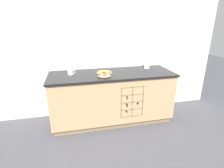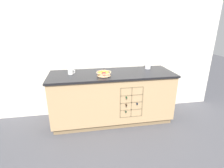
# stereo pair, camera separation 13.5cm
# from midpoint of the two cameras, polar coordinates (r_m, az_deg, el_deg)

# --- Properties ---
(ground_plane) EXTENTS (14.00, 14.00, 0.00)m
(ground_plane) POSITION_cam_midpoint_polar(r_m,az_deg,el_deg) (3.45, -1.14, -11.35)
(ground_plane) COLOR #424247
(back_wall) EXTENTS (4.55, 0.06, 2.55)m
(back_wall) POSITION_cam_midpoint_polar(r_m,az_deg,el_deg) (3.41, -2.78, 11.20)
(back_wall) COLOR silver
(back_wall) RESTS_ON ground_plane
(kitchen_island) EXTENTS (2.19, 0.78, 0.92)m
(kitchen_island) POSITION_cam_midpoint_polar(r_m,az_deg,el_deg) (3.23, -1.15, -4.24)
(kitchen_island) COLOR olive
(kitchen_island) RESTS_ON ground_plane
(fruit_bowl) EXTENTS (0.25, 0.25, 0.09)m
(fruit_bowl) POSITION_cam_midpoint_polar(r_m,az_deg,el_deg) (2.90, -3.90, 3.43)
(fruit_bowl) COLOR tan
(fruit_bowl) RESTS_ON kitchen_island
(white_pitcher) EXTENTS (0.17, 0.11, 0.21)m
(white_pitcher) POSITION_cam_midpoint_polar(r_m,az_deg,el_deg) (3.44, 10.27, 6.85)
(white_pitcher) COLOR white
(white_pitcher) RESTS_ON kitchen_island
(ceramic_mug) EXTENTS (0.13, 0.09, 0.08)m
(ceramic_mug) POSITION_cam_midpoint_polar(r_m,az_deg,el_deg) (3.07, -14.64, 3.73)
(ceramic_mug) COLOR white
(ceramic_mug) RESTS_ON kitchen_island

